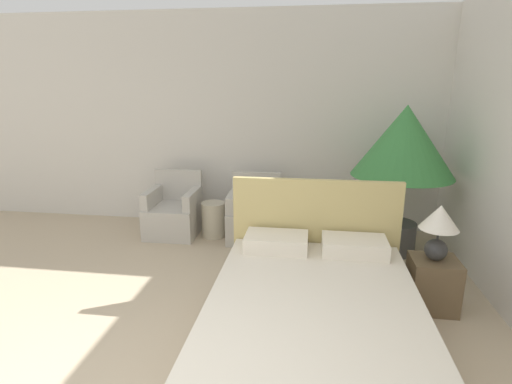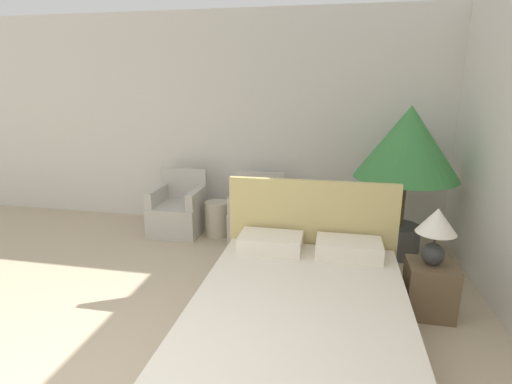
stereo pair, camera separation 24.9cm
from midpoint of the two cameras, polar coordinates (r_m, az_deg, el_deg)
The scene contains 8 objects.
wall_back at distance 5.56m, azimuth -3.23°, elevation 9.93°, with size 10.00×0.06×2.90m.
bed at distance 3.12m, azimuth 5.82°, elevation -17.69°, with size 1.56×2.11×1.12m.
armchair_near_window_left at distance 5.47m, azimuth -12.98°, elevation -3.20°, with size 0.66×0.65×0.83m.
armchair_near_window_right at distance 5.19m, azimuth -1.63°, elevation -3.83°, with size 0.68×0.67×0.83m.
potted_palm at distance 4.78m, azimuth 18.96°, elevation 5.90°, with size 1.14×1.14×1.75m.
nightstand at distance 3.94m, azimuth 22.22°, elevation -12.09°, with size 0.40×0.36×0.48m.
table_lamp at distance 3.72m, azimuth 22.96°, elevation -4.36°, with size 0.33×0.33×0.50m.
side_table at distance 5.32m, azimuth -7.44°, elevation -3.93°, with size 0.31×0.31×0.46m.
Camera 1 is at (0.96, -1.28, 1.99)m, focal length 28.00 mm.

